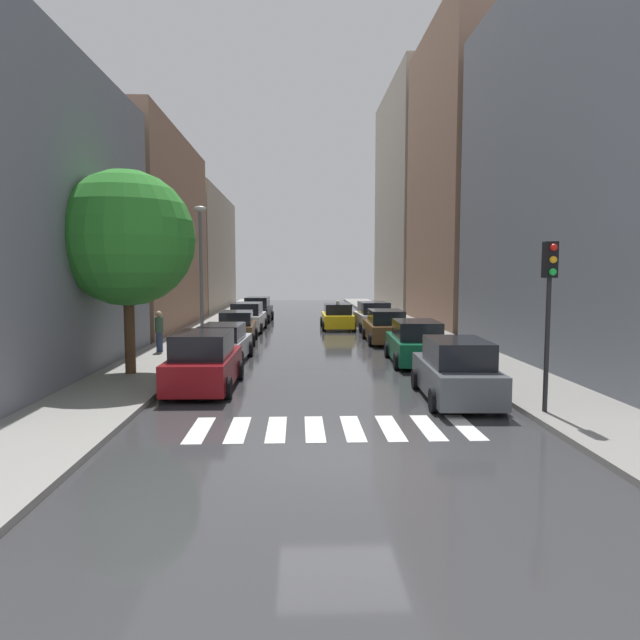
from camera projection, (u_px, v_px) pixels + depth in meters
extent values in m
cube|color=#333335|center=(311.00, 330.00, 35.11)|extent=(28.00, 72.00, 0.04)
cube|color=gray|center=(207.00, 329.00, 34.84)|extent=(3.00, 72.00, 0.15)
cube|color=gray|center=(414.00, 329.00, 35.35)|extent=(3.00, 72.00, 0.15)
cube|color=silver|center=(200.00, 430.00, 13.10)|extent=(0.45, 2.20, 0.01)
cube|color=silver|center=(238.00, 430.00, 13.14)|extent=(0.45, 2.20, 0.01)
cube|color=silver|center=(276.00, 429.00, 13.18)|extent=(0.45, 2.20, 0.01)
cube|color=silver|center=(315.00, 429.00, 13.21)|extent=(0.45, 2.20, 0.01)
cube|color=silver|center=(353.00, 428.00, 13.25)|extent=(0.45, 2.20, 0.01)
cube|color=silver|center=(390.00, 428.00, 13.28)|extent=(0.45, 2.20, 0.01)
cube|color=silver|center=(428.00, 427.00, 13.32)|extent=(0.45, 2.20, 0.01)
cube|color=silver|center=(465.00, 427.00, 13.35)|extent=(0.45, 2.20, 0.01)
cube|color=slate|center=(1.00, 218.00, 19.20)|extent=(6.00, 14.82, 11.05)
cube|color=#8C6B56|center=(138.00, 233.00, 35.58)|extent=(6.00, 16.59, 12.18)
cube|color=#9E9384|center=(193.00, 252.00, 54.43)|extent=(6.00, 19.91, 11.06)
cube|color=slate|center=(603.00, 164.00, 21.62)|extent=(6.00, 17.57, 15.67)
cube|color=#8C6B56|center=(471.00, 178.00, 38.15)|extent=(6.00, 13.96, 20.08)
cube|color=#9E9384|center=(418.00, 199.00, 55.02)|extent=(6.00, 17.82, 21.41)
cube|color=maroon|center=(205.00, 369.00, 17.67)|extent=(1.92, 4.51, 0.91)
cube|color=black|center=(203.00, 344.00, 17.38)|extent=(1.66, 2.49, 0.74)
cylinder|color=black|center=(185.00, 370.00, 19.15)|extent=(0.23, 0.64, 0.64)
cylinder|color=black|center=(240.00, 370.00, 19.20)|extent=(0.23, 0.64, 0.64)
cylinder|color=black|center=(164.00, 389.00, 16.21)|extent=(0.23, 0.64, 0.64)
cylinder|color=black|center=(227.00, 388.00, 16.25)|extent=(0.23, 0.64, 0.64)
cube|color=#B2B7BF|center=(224.00, 348.00, 22.97)|extent=(2.00, 4.52, 0.76)
cube|color=black|center=(222.00, 332.00, 22.69)|extent=(1.69, 2.52, 0.62)
cylinder|color=black|center=(209.00, 349.00, 24.46)|extent=(0.25, 0.65, 0.64)
cylinder|color=black|center=(250.00, 349.00, 24.44)|extent=(0.25, 0.65, 0.64)
cylinder|color=black|center=(194.00, 359.00, 21.54)|extent=(0.25, 0.65, 0.64)
cylinder|color=black|center=(240.00, 359.00, 21.52)|extent=(0.25, 0.65, 0.64)
cube|color=brown|center=(237.00, 331.00, 29.03)|extent=(1.90, 4.19, 0.81)
cube|color=black|center=(236.00, 318.00, 28.76)|extent=(1.63, 2.32, 0.66)
cylinder|color=black|center=(223.00, 334.00, 30.35)|extent=(0.24, 0.65, 0.64)
cylinder|color=black|center=(256.00, 333.00, 30.47)|extent=(0.24, 0.65, 0.64)
cylinder|color=black|center=(217.00, 340.00, 27.63)|extent=(0.24, 0.65, 0.64)
cylinder|color=black|center=(253.00, 339.00, 27.75)|extent=(0.24, 0.65, 0.64)
cube|color=silver|center=(248.00, 321.00, 34.69)|extent=(2.06, 4.83, 0.87)
cube|color=black|center=(247.00, 308.00, 34.38)|extent=(1.76, 2.68, 0.71)
cylinder|color=black|center=(236.00, 323.00, 36.27)|extent=(0.24, 0.65, 0.64)
cylinder|color=black|center=(265.00, 323.00, 36.29)|extent=(0.24, 0.65, 0.64)
cylinder|color=black|center=(228.00, 328.00, 33.14)|extent=(0.24, 0.65, 0.64)
cylinder|color=black|center=(261.00, 328.00, 33.15)|extent=(0.24, 0.65, 0.64)
cube|color=black|center=(258.00, 313.00, 41.24)|extent=(2.03, 4.36, 0.89)
cube|color=black|center=(257.00, 302.00, 40.95)|extent=(1.72, 2.43, 0.73)
cylinder|color=black|center=(248.00, 315.00, 42.68)|extent=(0.25, 0.65, 0.64)
cylinder|color=black|center=(272.00, 315.00, 42.66)|extent=(0.25, 0.65, 0.64)
cylinder|color=black|center=(243.00, 319.00, 39.86)|extent=(0.25, 0.65, 0.64)
cylinder|color=black|center=(268.00, 319.00, 39.85)|extent=(0.25, 0.65, 0.64)
cube|color=#474C51|center=(455.00, 379.00, 16.16)|extent=(2.00, 4.55, 0.89)
cube|color=black|center=(458.00, 352.00, 15.87)|extent=(1.69, 2.53, 0.72)
cylinder|color=black|center=(416.00, 379.00, 17.66)|extent=(0.25, 0.65, 0.64)
cylinder|color=black|center=(473.00, 379.00, 17.65)|extent=(0.25, 0.65, 0.64)
cylinder|color=black|center=(434.00, 400.00, 14.73)|extent=(0.25, 0.65, 0.64)
cylinder|color=black|center=(502.00, 401.00, 14.71)|extent=(0.25, 0.65, 0.64)
cube|color=#0C4C2D|center=(415.00, 348.00, 22.58)|extent=(2.09, 4.69, 0.86)
cube|color=black|center=(417.00, 330.00, 22.28)|extent=(1.77, 2.61, 0.70)
cylinder|color=black|center=(387.00, 350.00, 24.13)|extent=(0.25, 0.65, 0.64)
cylinder|color=black|center=(431.00, 350.00, 24.12)|extent=(0.25, 0.65, 0.64)
cylinder|color=black|center=(397.00, 361.00, 21.09)|extent=(0.25, 0.65, 0.64)
cylinder|color=black|center=(447.00, 361.00, 21.09)|extent=(0.25, 0.65, 0.64)
cube|color=brown|center=(385.00, 331.00, 29.10)|extent=(1.94, 4.71, 0.84)
cube|color=black|center=(386.00, 317.00, 28.80)|extent=(1.68, 2.60, 0.69)
cylinder|color=black|center=(364.00, 333.00, 30.64)|extent=(0.23, 0.64, 0.64)
cylinder|color=black|center=(398.00, 333.00, 30.69)|extent=(0.23, 0.64, 0.64)
cylinder|color=black|center=(371.00, 340.00, 27.57)|extent=(0.23, 0.64, 0.64)
cylinder|color=black|center=(408.00, 340.00, 27.61)|extent=(0.23, 0.64, 0.64)
cube|color=silver|center=(373.00, 320.00, 35.05)|extent=(2.09, 4.45, 0.88)
cube|color=black|center=(374.00, 308.00, 34.77)|extent=(1.78, 2.47, 0.72)
cylinder|color=black|center=(354.00, 323.00, 36.44)|extent=(0.25, 0.65, 0.64)
cylinder|color=black|center=(383.00, 323.00, 36.59)|extent=(0.25, 0.65, 0.64)
cylinder|color=black|center=(361.00, 328.00, 33.57)|extent=(0.25, 0.65, 0.64)
cylinder|color=black|center=(393.00, 327.00, 33.73)|extent=(0.25, 0.65, 0.64)
cube|color=yellow|center=(337.00, 320.00, 35.93)|extent=(1.85, 4.32, 0.80)
cube|color=black|center=(338.00, 309.00, 35.65)|extent=(1.63, 2.38, 0.65)
cube|color=#F2EDCC|center=(338.00, 302.00, 35.61)|extent=(0.20, 0.36, 0.18)
cylinder|color=black|center=(322.00, 322.00, 37.33)|extent=(0.22, 0.64, 0.64)
cylinder|color=black|center=(350.00, 322.00, 37.40)|extent=(0.22, 0.64, 0.64)
cylinder|color=black|center=(324.00, 326.00, 34.49)|extent=(0.22, 0.64, 0.64)
cylinder|color=black|center=(354.00, 326.00, 34.57)|extent=(0.22, 0.64, 0.64)
cylinder|color=navy|center=(160.00, 342.00, 24.72)|extent=(0.28, 0.28, 0.86)
cylinder|color=#38513D|center=(159.00, 325.00, 24.65)|extent=(0.36, 0.36, 0.68)
sphere|color=tan|center=(159.00, 314.00, 24.61)|extent=(0.27, 0.27, 0.27)
cylinder|color=#513823|center=(130.00, 335.00, 19.45)|extent=(0.36, 0.36, 2.71)
sphere|color=#2C7F2A|center=(127.00, 238.00, 19.16)|extent=(4.64, 4.64, 4.64)
cylinder|color=black|center=(547.00, 345.00, 14.12)|extent=(0.12, 0.12, 3.40)
cube|color=black|center=(550.00, 260.00, 13.93)|extent=(0.30, 0.30, 0.90)
sphere|color=red|center=(554.00, 247.00, 13.72)|extent=(0.18, 0.18, 0.18)
sphere|color=#F2A519|center=(553.00, 260.00, 13.75)|extent=(0.18, 0.18, 0.18)
sphere|color=green|center=(553.00, 272.00, 13.78)|extent=(0.18, 0.18, 0.18)
cylinder|color=#595B60|center=(201.00, 278.00, 27.32)|extent=(0.16, 0.16, 6.42)
ellipsoid|color=beige|center=(200.00, 208.00, 27.02)|extent=(0.60, 0.28, 0.24)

